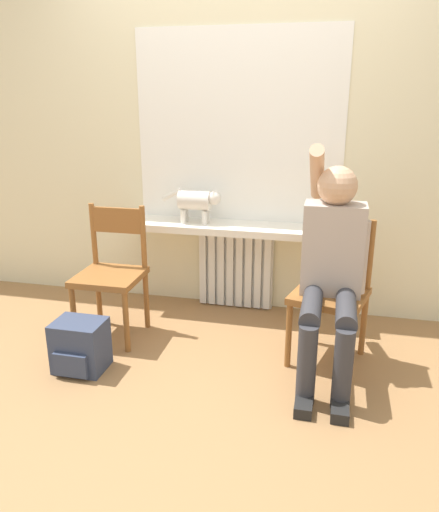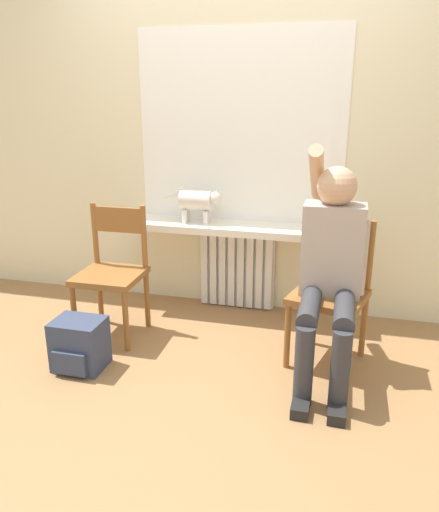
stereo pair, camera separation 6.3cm
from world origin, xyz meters
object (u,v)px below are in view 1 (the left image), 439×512
Objects in this scene: chair_left at (112,271)px; person at (332,262)px; chair_right at (332,290)px; backpack at (80,346)px; cat at (197,201)px.

chair_left is 1.41m from person.
chair_right is at bearing -0.66° from chair_left.
chair_right is 0.66× the size of person.
chair_right reaches higher than backpack.
person is at bearing -79.91° from chair_right.
person is (-0.01, -0.12, 0.21)m from chair_right.
person reaches higher than cat.
chair_right is 1.98× the size of cat.
cat is at bearing 49.03° from chair_left.
chair_right is 1.51m from backpack.
person is (1.39, -0.13, 0.21)m from chair_left.
cat is 1.27m from backpack.
backpack is (-1.40, -0.47, -0.30)m from chair_right.
backpack is at bearing -166.09° from person.
cat is at bearing 65.91° from backpack.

